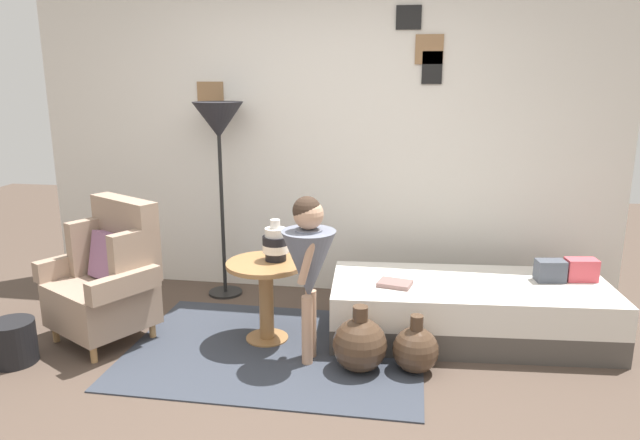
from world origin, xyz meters
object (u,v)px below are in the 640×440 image
Objects in this scene: vase_striped at (276,243)px; floor_lamp at (219,128)px; armchair at (109,278)px; demijohn_near at (360,344)px; person_child at (309,259)px; side_table at (266,285)px; magazine_basket at (13,342)px; demijohn_far at (416,349)px; book_on_daybed at (395,284)px; daybed at (469,310)px.

vase_striped is 1.20m from floor_lamp.
armchair reaches higher than vase_striped.
person_child is at bearing 167.82° from demijohn_near.
armchair is at bearing 173.46° from demijohn_near.
armchair is 1.09m from side_table.
armchair is 0.70m from magazine_basket.
floor_lamp is at bearing 145.56° from demijohn_far.
person_child reaches higher than magazine_basket.
book_on_daybed is (0.81, 0.08, -0.27)m from vase_striped.
armchair reaches higher than demijohn_far.
demijohn_near reaches higher than daybed.
side_table is 0.52m from person_child.
daybed is at bearing 27.35° from person_child.
person_child is at bearing -49.17° from floor_lamp.
vase_striped is at bearing 148.18° from demijohn_near.
armchair is at bearing 174.80° from person_child.
person_child is 0.62m from demijohn_near.
magazine_basket is (-2.38, -0.72, -0.28)m from book_on_daybed.
book_on_daybed is at bearing 16.83° from magazine_basket.
floor_lamp is at bearing 125.32° from side_table.
vase_striped is 1.29× the size of book_on_daybed.
magazine_basket is (-2.53, -0.30, -0.01)m from demijohn_far.
demijohn_far is (0.96, -0.34, -0.54)m from vase_striped.
vase_striped is 0.18× the size of floor_lamp.
demijohn_far is at bearing -122.62° from daybed.
vase_striped is (1.14, 0.18, 0.25)m from armchair.
demijohn_near is (-0.71, -0.61, -0.03)m from daybed.
side_table is at bearing 143.60° from person_child.
demijohn_near is at bearing -25.70° from side_table.
person_child is 2.91× the size of demijohn_far.
floor_lamp is at bearing 130.83° from person_child.
armchair reaches higher than side_table.
floor_lamp is 2.07m from demijohn_near.
demijohn_far is at bearing -19.72° from vase_striped.
floor_lamp is 1.86m from book_on_daybed.
magazine_basket is at bearing -157.86° from vase_striped.
demijohn_far is 1.33× the size of magazine_basket.
side_table is 2.00× the size of vase_striped.
armchair is at bearing -170.93° from vase_striped.
demijohn_near is at bearing -42.17° from floor_lamp.
person_child is at bearing -47.48° from vase_striped.
person_child is 0.87m from demijohn_far.
magazine_basket is (-0.43, -0.46, -0.30)m from armchair.
armchair is at bearing -170.61° from daybed.
book_on_daybed is 0.56m from demijohn_near.
floor_lamp reaches higher than demijohn_near.
magazine_basket is (-2.90, -0.87, -0.06)m from daybed.
book_on_daybed is (1.95, 0.26, -0.02)m from armchair.
side_table is at bearing -168.41° from daybed.
side_table is at bearing -54.68° from floor_lamp.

